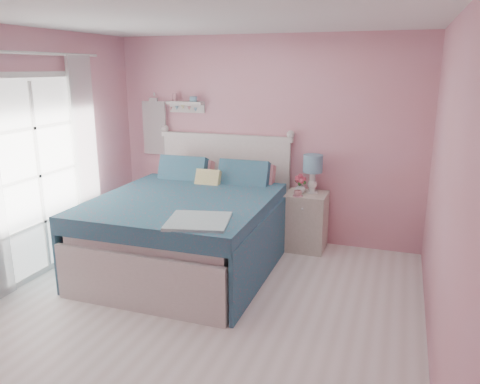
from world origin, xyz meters
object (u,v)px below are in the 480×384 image
Objects in this scene: nightstand at (306,221)px; teacup at (298,193)px; bed at (191,228)px; table_lamp at (313,166)px; vase at (300,188)px.

teacup is (-0.07, -0.17, 0.39)m from nightstand.
nightstand is at bearing 65.91° from teacup.
bed is 1.65m from table_lamp.
nightstand is at bearing -134.27° from table_lamp.
bed is 25.95× the size of teacup.
bed is at bearing -145.20° from teacup.
teacup is at bearing -119.92° from table_lamp.
table_lamp reaches higher than teacup.
bed is 17.14× the size of vase.
table_lamp reaches higher than nightstand.
table_lamp is (0.05, 0.05, 0.68)m from nightstand.
teacup reaches higher than nightstand.
bed reaches higher than table_lamp.
vase is (1.06, 0.89, 0.35)m from bed.
table_lamp is at bearing 60.08° from teacup.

